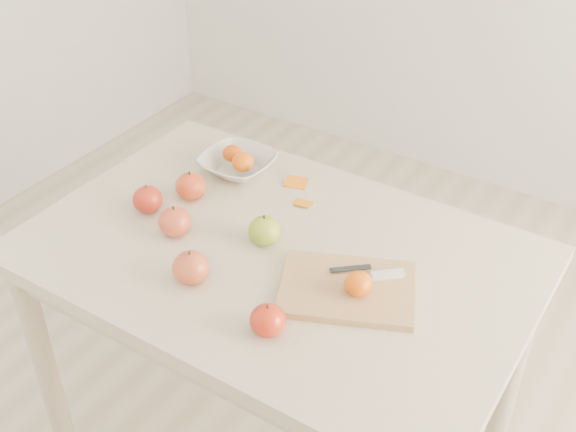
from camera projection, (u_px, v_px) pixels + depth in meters
The scene contains 15 objects.
table at pixel (277, 281), 1.79m from camera, with size 1.20×0.80×0.75m.
cutting_board at pixel (348, 289), 1.60m from camera, with size 0.30×0.22×0.02m, color tan.
board_tangerine at pixel (358, 284), 1.56m from camera, with size 0.06×0.06×0.05m, color #D65607.
fruit_bowl at pixel (238, 164), 2.01m from camera, with size 0.20×0.20×0.05m, color silver.
bowl_tangerine_near at pixel (232, 153), 2.01m from camera, with size 0.05×0.05×0.05m, color #C95207.
bowl_tangerine_far at pixel (243, 162), 1.97m from camera, with size 0.06×0.06×0.05m, color #E65408.
orange_peel_a at pixel (296, 184), 1.96m from camera, with size 0.06×0.04×0.00m, color orange.
orange_peel_b at pixel (303, 204), 1.88m from camera, with size 0.04×0.04×0.00m, color orange.
paring_knife at pixel (381, 273), 1.62m from camera, with size 0.15×0.10×0.01m.
apple_green at pixel (264, 230), 1.73m from camera, with size 0.08×0.08×0.07m, color #698A12.
apple_red_d at pixel (148, 199), 1.84m from camera, with size 0.08×0.08×0.07m, color maroon.
apple_red_e at pixel (268, 320), 1.48m from camera, with size 0.08×0.08×0.07m, color #9C060B.
apple_red_b at pixel (175, 222), 1.76m from camera, with size 0.08×0.08×0.07m, color maroon.
apple_red_c at pixel (191, 268), 1.62m from camera, with size 0.08×0.08×0.08m, color maroon.
apple_red_a at pixel (191, 186), 1.89m from camera, with size 0.08×0.08×0.07m, color #9C0910.
Camera 1 is at (0.76, -1.13, 1.82)m, focal length 45.00 mm.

